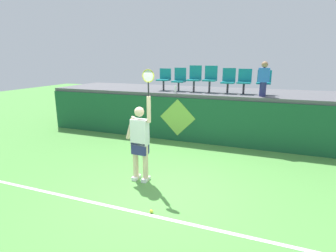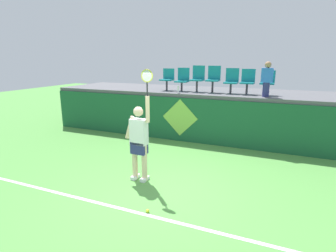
{
  "view_description": "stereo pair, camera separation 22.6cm",
  "coord_description": "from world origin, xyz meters",
  "px_view_note": "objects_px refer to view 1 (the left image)",
  "views": [
    {
      "loc": [
        2.05,
        -4.82,
        2.79
      ],
      "look_at": [
        -0.33,
        1.32,
        1.13
      ],
      "focal_mm": 28.84,
      "sensor_mm": 36.0,
      "label": 1
    },
    {
      "loc": [
        2.26,
        -4.74,
        2.79
      ],
      "look_at": [
        -0.33,
        1.32,
        1.13
      ],
      "focal_mm": 28.84,
      "sensor_mm": 36.0,
      "label": 2
    }
  ],
  "objects_px": {
    "stadium_chair_1": "(179,79)",
    "stadium_chair_4": "(228,80)",
    "stadium_chair_2": "(195,77)",
    "tennis_ball": "(151,211)",
    "water_bottle": "(176,89)",
    "spectator_0": "(264,78)",
    "tennis_player": "(140,140)",
    "stadium_chair_3": "(210,78)",
    "stadium_chair_0": "(164,78)",
    "stadium_chair_5": "(244,80)",
    "stadium_chair_6": "(264,81)"
  },
  "relations": [
    {
      "from": "stadium_chair_1",
      "to": "spectator_0",
      "type": "bearing_deg",
      "value": -8.82
    },
    {
      "from": "tennis_player",
      "to": "tennis_ball",
      "type": "height_order",
      "value": "tennis_player"
    },
    {
      "from": "tennis_player",
      "to": "stadium_chair_5",
      "type": "distance_m",
      "value": 4.67
    },
    {
      "from": "stadium_chair_3",
      "to": "tennis_ball",
      "type": "bearing_deg",
      "value": -88.24
    },
    {
      "from": "stadium_chair_2",
      "to": "stadium_chair_1",
      "type": "bearing_deg",
      "value": -179.94
    },
    {
      "from": "water_bottle",
      "to": "stadium_chair_0",
      "type": "xyz_separation_m",
      "value": [
        -0.69,
        0.67,
        0.32
      ]
    },
    {
      "from": "stadium_chair_4",
      "to": "water_bottle",
      "type": "bearing_deg",
      "value": -157.72
    },
    {
      "from": "water_bottle",
      "to": "stadium_chair_4",
      "type": "height_order",
      "value": "stadium_chair_4"
    },
    {
      "from": "water_bottle",
      "to": "spectator_0",
      "type": "distance_m",
      "value": 2.86
    },
    {
      "from": "water_bottle",
      "to": "stadium_chair_4",
      "type": "relative_size",
      "value": 0.31
    },
    {
      "from": "stadium_chair_1",
      "to": "stadium_chair_3",
      "type": "height_order",
      "value": "stadium_chair_3"
    },
    {
      "from": "stadium_chair_3",
      "to": "spectator_0",
      "type": "relative_size",
      "value": 0.85
    },
    {
      "from": "stadium_chair_1",
      "to": "stadium_chair_5",
      "type": "height_order",
      "value": "stadium_chair_1"
    },
    {
      "from": "water_bottle",
      "to": "tennis_ball",
      "type": "bearing_deg",
      "value": -75.57
    },
    {
      "from": "stadium_chair_1",
      "to": "stadium_chair_6",
      "type": "distance_m",
      "value": 2.91
    },
    {
      "from": "stadium_chair_3",
      "to": "tennis_player",
      "type": "bearing_deg",
      "value": -98.79
    },
    {
      "from": "stadium_chair_4",
      "to": "spectator_0",
      "type": "height_order",
      "value": "spectator_0"
    },
    {
      "from": "tennis_ball",
      "to": "stadium_chair_2",
      "type": "xyz_separation_m",
      "value": [
        -0.73,
        5.36,
        2.1
      ]
    },
    {
      "from": "stadium_chair_6",
      "to": "stadium_chair_1",
      "type": "bearing_deg",
      "value": 179.82
    },
    {
      "from": "stadium_chair_0",
      "to": "stadium_chair_2",
      "type": "distance_m",
      "value": 1.17
    },
    {
      "from": "water_bottle",
      "to": "stadium_chair_3",
      "type": "xyz_separation_m",
      "value": [
        1.04,
        0.68,
        0.38
      ]
    },
    {
      "from": "spectator_0",
      "to": "tennis_player",
      "type": "bearing_deg",
      "value": -123.06
    },
    {
      "from": "stadium_chair_4",
      "to": "stadium_chair_6",
      "type": "relative_size",
      "value": 1.07
    },
    {
      "from": "water_bottle",
      "to": "stadium_chair_5",
      "type": "xyz_separation_m",
      "value": [
        2.19,
        0.68,
        0.32
      ]
    },
    {
      "from": "water_bottle",
      "to": "stadium_chair_0",
      "type": "relative_size",
      "value": 0.32
    },
    {
      "from": "tennis_ball",
      "to": "stadium_chair_3",
      "type": "bearing_deg",
      "value": 91.76
    },
    {
      "from": "stadium_chair_6",
      "to": "spectator_0",
      "type": "bearing_deg",
      "value": -90.0
    },
    {
      "from": "stadium_chair_2",
      "to": "stadium_chair_4",
      "type": "distance_m",
      "value": 1.19
    },
    {
      "from": "stadium_chair_2",
      "to": "spectator_0",
      "type": "distance_m",
      "value": 2.38
    },
    {
      "from": "water_bottle",
      "to": "stadium_chair_1",
      "type": "height_order",
      "value": "stadium_chair_1"
    },
    {
      "from": "stadium_chair_1",
      "to": "stadium_chair_2",
      "type": "bearing_deg",
      "value": 0.06
    },
    {
      "from": "tennis_player",
      "to": "stadium_chair_1",
      "type": "xyz_separation_m",
      "value": [
        -0.49,
        4.17,
        1.09
      ]
    },
    {
      "from": "tennis_ball",
      "to": "stadium_chair_1",
      "type": "relative_size",
      "value": 0.08
    },
    {
      "from": "stadium_chair_4",
      "to": "stadium_chair_5",
      "type": "height_order",
      "value": "stadium_chair_4"
    },
    {
      "from": "stadium_chair_2",
      "to": "stadium_chair_3",
      "type": "height_order",
      "value": "stadium_chair_2"
    },
    {
      "from": "water_bottle",
      "to": "stadium_chair_1",
      "type": "bearing_deg",
      "value": 98.38
    },
    {
      "from": "stadium_chair_5",
      "to": "stadium_chair_6",
      "type": "relative_size",
      "value": 1.05
    },
    {
      "from": "tennis_ball",
      "to": "water_bottle",
      "type": "xyz_separation_m",
      "value": [
        -1.2,
        4.67,
        1.73
      ]
    },
    {
      "from": "spectator_0",
      "to": "stadium_chair_1",
      "type": "bearing_deg",
      "value": 171.18
    },
    {
      "from": "stadium_chair_0",
      "to": "stadium_chair_2",
      "type": "bearing_deg",
      "value": 0.46
    },
    {
      "from": "stadium_chair_0",
      "to": "stadium_chair_4",
      "type": "height_order",
      "value": "stadium_chair_4"
    },
    {
      "from": "tennis_player",
      "to": "tennis_ball",
      "type": "relative_size",
      "value": 38.94
    },
    {
      "from": "stadium_chair_3",
      "to": "stadium_chair_5",
      "type": "distance_m",
      "value": 1.16
    },
    {
      "from": "tennis_player",
      "to": "stadium_chair_0",
      "type": "relative_size",
      "value": 3.23
    },
    {
      "from": "stadium_chair_4",
      "to": "stadium_chair_6",
      "type": "bearing_deg",
      "value": -0.41
    },
    {
      "from": "stadium_chair_3",
      "to": "stadium_chair_4",
      "type": "bearing_deg",
      "value": -0.04
    },
    {
      "from": "tennis_ball",
      "to": "stadium_chair_1",
      "type": "height_order",
      "value": "stadium_chair_1"
    },
    {
      "from": "stadium_chair_3",
      "to": "stadium_chair_0",
      "type": "bearing_deg",
      "value": -179.72
    },
    {
      "from": "stadium_chair_1",
      "to": "stadium_chair_4",
      "type": "xyz_separation_m",
      "value": [
        1.76,
        -0.0,
        0.01
      ]
    },
    {
      "from": "water_bottle",
      "to": "stadium_chair_4",
      "type": "xyz_separation_m",
      "value": [
        1.66,
        0.68,
        0.32
      ]
    }
  ]
}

